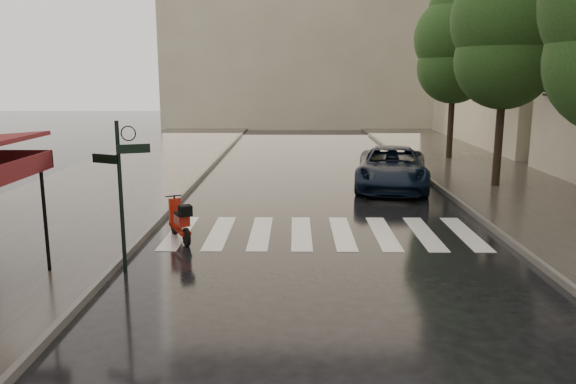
{
  "coord_description": "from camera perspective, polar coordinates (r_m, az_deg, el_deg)",
  "views": [
    {
      "loc": [
        2.28,
        -7.92,
        3.92
      ],
      "look_at": [
        2.13,
        4.41,
        1.4
      ],
      "focal_mm": 35.0,
      "sensor_mm": 36.0,
      "label": 1
    }
  ],
  "objects": [
    {
      "name": "tree_mid",
      "position": [
        21.26,
        21.36,
        15.29
      ],
      "size": [
        3.8,
        3.8,
        8.34
      ],
      "color": "black",
      "rests_on": "sidewalk_far"
    },
    {
      "name": "curb_near",
      "position": [
        20.63,
        -9.72,
        0.63
      ],
      "size": [
        0.12,
        60.0,
        0.16
      ],
      "primitive_type": "cube",
      "color": "#595651",
      "rests_on": "ground"
    },
    {
      "name": "sidewalk_near",
      "position": [
        21.39,
        -17.78,
        0.59
      ],
      "size": [
        6.0,
        60.0,
        0.12
      ],
      "primitive_type": "cube",
      "color": "#38332D",
      "rests_on": "ground"
    },
    {
      "name": "tree_far",
      "position": [
        27.97,
        16.62,
        14.22
      ],
      "size": [
        3.8,
        3.8,
        8.16
      ],
      "color": "black",
      "rests_on": "sidewalk_far"
    },
    {
      "name": "crosswalk",
      "position": [
        14.48,
        3.45,
        -4.16
      ],
      "size": [
        7.85,
        3.2,
        0.01
      ],
      "color": "silver",
      "rests_on": "ground"
    },
    {
      "name": "signpost",
      "position": [
        11.65,
        -16.65,
        0.73
      ],
      "size": [
        1.17,
        0.29,
        3.1
      ],
      "color": "black",
      "rests_on": "ground"
    },
    {
      "name": "parked_car",
      "position": [
        20.53,
        10.52,
        2.44
      ],
      "size": [
        3.3,
        5.67,
        1.48
      ],
      "primitive_type": "imported",
      "rotation": [
        0.0,
        0.0,
        -0.16
      ],
      "color": "black",
      "rests_on": "ground"
    },
    {
      "name": "curb_far",
      "position": [
        20.94,
        15.0,
        0.56
      ],
      "size": [
        0.12,
        60.0,
        0.16
      ],
      "primitive_type": "cube",
      "color": "#595651",
      "rests_on": "ground"
    },
    {
      "name": "sidewalk_far",
      "position": [
        21.8,
        22.15,
        0.48
      ],
      "size": [
        5.5,
        60.0,
        0.12
      ],
      "primitive_type": "cube",
      "color": "#38332D",
      "rests_on": "ground"
    },
    {
      "name": "ground",
      "position": [
        9.13,
        -14.27,
        -14.27
      ],
      "size": [
        120.0,
        120.0,
        0.0
      ],
      "primitive_type": "plane",
      "color": "black",
      "rests_on": "ground"
    },
    {
      "name": "scooter",
      "position": [
        13.95,
        -10.88,
        -2.97
      ],
      "size": [
        0.85,
        1.43,
        1.02
      ],
      "rotation": [
        0.0,
        0.0,
        0.47
      ],
      "color": "black",
      "rests_on": "ground"
    }
  ]
}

